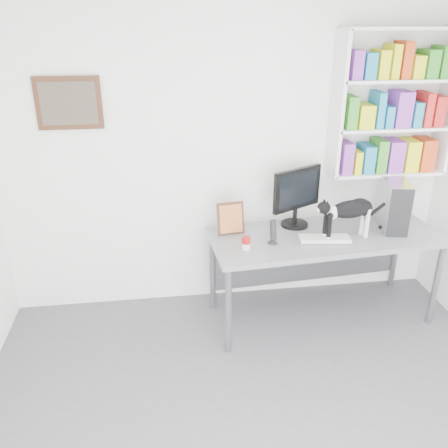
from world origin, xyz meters
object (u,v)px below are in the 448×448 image
object	(u,v)px
bookshelf	(394,104)
speaker	(273,231)
monitor	(296,197)
soup_can	(246,243)
desk	(321,276)
leaning_print	(231,218)
keyboard	(325,238)
cat	(348,219)
pc_tower	(393,204)

from	to	relation	value
bookshelf	speaker	distance (m)	1.51
monitor	soup_can	distance (m)	0.69
desk	monitor	size ratio (longest dim) A/B	3.63
leaning_print	soup_can	size ratio (longest dim) A/B	2.82
keyboard	cat	world-z (taller)	cat
monitor	keyboard	world-z (taller)	monitor
pc_tower	leaning_print	bearing A→B (deg)	-170.82
bookshelf	pc_tower	distance (m)	0.85
speaker	bookshelf	bearing A→B (deg)	1.79
desk	speaker	world-z (taller)	speaker
pc_tower	leaning_print	world-z (taller)	pc_tower
desk	soup_can	xyz separation A→B (m)	(-0.73, -0.18, 0.46)
speaker	soup_can	size ratio (longest dim) A/B	2.08
soup_can	bookshelf	bearing A→B (deg)	20.87
pc_tower	speaker	xyz separation A→B (m)	(-1.11, -0.18, -0.11)
bookshelf	cat	size ratio (longest dim) A/B	2.16
leaning_print	desk	bearing A→B (deg)	-16.87
speaker	pc_tower	bearing A→B (deg)	-10.46
bookshelf	speaker	world-z (taller)	bookshelf
desk	cat	bearing A→B (deg)	-36.92
bookshelf	leaning_print	bearing A→B (deg)	-172.08
bookshelf	keyboard	xyz separation A→B (m)	(-0.67, -0.44, -1.01)
keyboard	pc_tower	size ratio (longest dim) A/B	0.96
pc_tower	speaker	distance (m)	1.13
pc_tower	leaning_print	size ratio (longest dim) A/B	1.52
monitor	soup_can	size ratio (longest dim) A/B	5.32
pc_tower	monitor	bearing A→B (deg)	-178.33
bookshelf	cat	xyz separation A→B (m)	(-0.48, -0.43, -0.85)
soup_can	keyboard	bearing A→B (deg)	5.98
speaker	leaning_print	distance (m)	0.40
keyboard	soup_can	world-z (taller)	soup_can
leaning_print	cat	xyz separation A→B (m)	(0.95, -0.23, 0.03)
desk	keyboard	xyz separation A→B (m)	(-0.04, -0.11, 0.43)
pc_tower	cat	xyz separation A→B (m)	(-0.47, -0.17, -0.04)
cat	pc_tower	bearing A→B (deg)	10.74
monitor	keyboard	size ratio (longest dim) A/B	1.29
pc_tower	soup_can	world-z (taller)	pc_tower
bookshelf	soup_can	size ratio (longest dim) A/B	12.16
leaning_print	bookshelf	bearing A→B (deg)	0.87
keyboard	desk	bearing A→B (deg)	74.41
soup_can	cat	distance (m)	0.89
leaning_print	cat	bearing A→B (deg)	-20.82
desk	speaker	bearing A→B (deg)	-172.86
desk	soup_can	distance (m)	0.88
speaker	soup_can	xyz separation A→B (m)	(-0.24, -0.08, -0.05)
keyboard	leaning_print	xyz separation A→B (m)	(-0.76, 0.25, 0.13)
desk	cat	xyz separation A→B (m)	(0.15, -0.09, 0.59)
cat	soup_can	bearing A→B (deg)	175.91
monitor	soup_can	world-z (taller)	monitor
cat	bookshelf	bearing A→B (deg)	32.56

